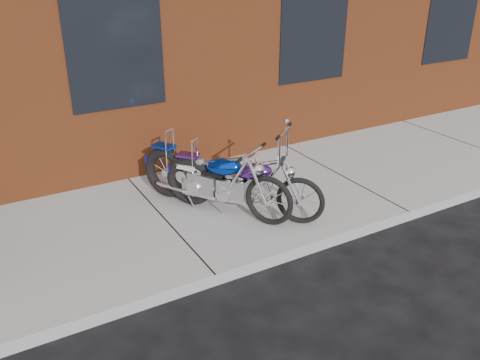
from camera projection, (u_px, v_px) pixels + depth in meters
ground at (216, 286)px, 5.68m from camera, size 120.00×120.00×0.00m
sidewalk at (165, 223)px, 6.83m from camera, size 22.00×3.00×0.15m
chopper_purple at (239, 185)px, 6.80m from camera, size 1.52×1.80×1.26m
chopper_blue at (211, 180)px, 6.90m from camera, size 1.28×2.10×1.03m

